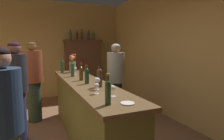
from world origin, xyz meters
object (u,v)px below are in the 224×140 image
wine_bottle_rose (99,77)px  wine_glass_front (97,86)px  display_bottle_left (71,35)px  patron_tall (17,88)px  display_cabinet (83,67)px  display_bottle_midright (89,35)px  display_bottle_center (82,35)px  wine_bottle_merlot (108,91)px  wine_bottle_malbec (72,69)px  cheese_plate (128,103)px  wine_glass_rear (75,69)px  patron_in_navy (4,126)px  bartender (116,80)px  wine_bottle_riesling (87,75)px  flower_arrangement (73,64)px  wine_glass_mid (97,81)px  display_bottle_right (94,36)px  bar_counter (87,111)px  display_bottle_midleft (77,36)px  wine_bottle_syrah (62,66)px  wine_glass_spare (113,89)px  patron_in_grey (33,79)px  wine_bottle_chardonnay (81,73)px

wine_bottle_rose → wine_glass_front: wine_bottle_rose is taller
display_bottle_left → patron_tall: display_bottle_left is taller
display_cabinet → display_bottle_midright: bearing=0.0°
display_bottle_center → wine_bottle_merlot: bearing=-101.5°
wine_bottle_rose → display_bottle_midright: size_ratio=0.97×
display_cabinet → wine_bottle_malbec: (-0.83, -2.33, 0.23)m
cheese_plate → wine_glass_rear: bearing=90.7°
wine_glass_front → patron_in_navy: 1.05m
bartender → wine_bottle_merlot: bearing=78.6°
wine_bottle_riesling → display_bottle_center: (0.76, 3.12, 0.80)m
wine_bottle_merlot → flower_arrangement: size_ratio=0.76×
wine_glass_front → wine_glass_mid: bearing=69.1°
wine_bottle_merlot → display_bottle_right: size_ratio=1.12×
patron_in_navy → wine_bottle_rose: bearing=-27.8°
patron_tall → bar_counter: bearing=-3.0°
bar_counter → display_bottle_midleft: 3.34m
bar_counter → wine_bottle_rose: bearing=-81.5°
wine_bottle_rose → wine_glass_front: bearing=-115.1°
display_cabinet → wine_glass_front: 3.88m
wine_bottle_riesling → display_bottle_midright: size_ratio=0.90×
display_bottle_center → wine_bottle_malbec: bearing=-109.3°
patron_tall → wine_bottle_malbec: bearing=30.9°
wine_bottle_syrah → wine_bottle_merlot: 2.59m
wine_glass_spare → patron_in_navy: bearing=-176.5°
wine_bottle_malbec → display_bottle_midright: (1.03, 2.33, 0.78)m
wine_bottle_malbec → wine_glass_front: 1.45m
wine_bottle_malbec → wine_glass_mid: 1.23m
wine_glass_front → wine_glass_mid: wine_glass_mid is taller
cheese_plate → display_bottle_midleft: bearing=83.1°
wine_bottle_malbec → wine_glass_spare: (0.12, -1.65, -0.06)m
patron_in_grey → wine_bottle_malbec: bearing=25.5°
wine_glass_mid → bartender: 1.45m
display_bottle_midleft → patron_tall: bearing=-122.8°
wine_bottle_riesling → flower_arrangement: flower_arrangement is taller
wine_bottle_malbec → bartender: bartender is taller
display_bottle_right → patron_in_grey: display_bottle_right is taller
wine_bottle_rose → wine_bottle_merlot: bearing=-104.2°
bar_counter → wine_bottle_merlot: bearing=-96.3°
bar_counter → display_bottle_center: (0.72, 2.96, 1.44)m
wine_glass_front → bartender: size_ratio=0.08×
flower_arrangement → display_bottle_center: (0.68, 1.70, 0.74)m
flower_arrangement → bar_counter: bearing=-92.1°
bar_counter → wine_glass_rear: wine_glass_rear is taller
wine_bottle_malbec → wine_bottle_chardonnay: wine_bottle_malbec is taller
wine_bottle_syrah → patron_in_navy: 2.58m
wine_bottle_syrah → wine_bottle_riesling: bearing=-84.4°
wine_glass_mid → patron_in_grey: bearing=112.1°
patron_in_navy → wine_glass_rear: bearing=4.2°
display_bottle_midright → patron_tall: (-2.00, -2.52, -1.03)m
wine_bottle_syrah → flower_arrangement: size_ratio=0.80×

